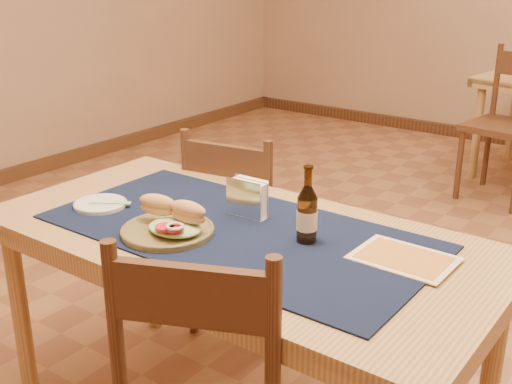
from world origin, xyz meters
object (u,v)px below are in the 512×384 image
Objects in this scene: sandwich_plate at (170,225)px; beer_bottle at (307,214)px; napkin_holder at (247,199)px; main_table at (237,256)px; chair_main_far at (244,228)px.

beer_bottle is at bearing 29.09° from sandwich_plate.
main_table is at bearing -69.13° from napkin_holder.
napkin_holder is (0.10, 0.25, 0.03)m from sandwich_plate.
chair_main_far is 0.79m from sandwich_plate.
main_table is 0.23m from sandwich_plate.
chair_main_far is at bearing 125.60° from main_table.
main_table is 6.93× the size of beer_bottle.
beer_bottle is (0.22, 0.06, 0.17)m from main_table.
napkin_holder is (0.35, -0.44, 0.34)m from chair_main_far.
main_table is 0.28m from beer_bottle.
chair_main_far is 3.23× the size of sandwich_plate.
sandwich_plate is 0.41m from beer_bottle.
beer_bottle reaches higher than sandwich_plate.
chair_main_far is at bearing 141.12° from beer_bottle.
sandwich_plate is (0.25, -0.69, 0.31)m from chair_main_far.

